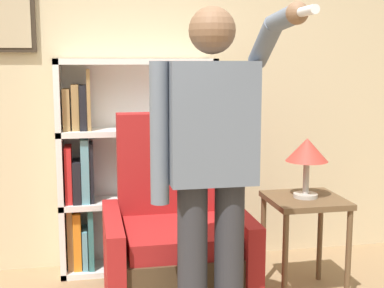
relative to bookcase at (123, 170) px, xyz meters
The scene contains 6 objects.
wall_back 0.73m from the bookcase, 31.04° to the left, with size 8.00×0.11×2.80m.
bookcase is the anchor object (origin of this frame).
armchair 0.78m from the bookcase, 66.43° to the right, with size 0.86×0.80×1.18m.
person_standing 1.37m from the bookcase, 74.83° to the right, with size 0.57×0.78×1.76m.
side_table 1.31m from the bookcase, 30.98° to the right, with size 0.47×0.47×0.65m.
table_lamp 1.31m from the bookcase, 30.98° to the right, with size 0.27×0.27×0.38m.
Camera 1 is at (-0.51, -1.90, 1.51)m, focal length 50.00 mm.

